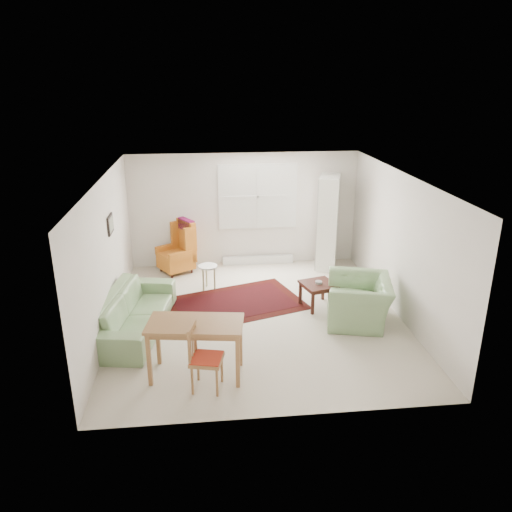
{
  "coord_description": "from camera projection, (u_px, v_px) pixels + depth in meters",
  "views": [
    {
      "loc": [
        -0.89,
        -7.89,
        4.04
      ],
      "look_at": [
        0.0,
        0.3,
        1.05
      ],
      "focal_mm": 35.0,
      "sensor_mm": 36.0,
      "label": 1
    }
  ],
  "objects": [
    {
      "name": "desk_chair",
      "position": [
        207.0,
        358.0,
        6.69
      ],
      "size": [
        0.5,
        0.5,
        0.95
      ],
      "primitive_type": null,
      "rotation": [
        0.0,
        0.0,
        1.34
      ],
      "color": "#9F6E40",
      "rests_on": "ground"
    },
    {
      "name": "room",
      "position": [
        258.0,
        246.0,
        8.62
      ],
      "size": [
        5.04,
        5.54,
        2.51
      ],
      "color": "beige",
      "rests_on": "ground"
    },
    {
      "name": "rug",
      "position": [
        235.0,
        303.0,
        9.36
      ],
      "size": [
        2.84,
        2.28,
        0.02
      ],
      "primitive_type": null,
      "rotation": [
        0.0,
        0.0,
        0.32
      ],
      "color": "black",
      "rests_on": "ground"
    },
    {
      "name": "stool",
      "position": [
        208.0,
        277.0,
        9.94
      ],
      "size": [
        0.47,
        0.47,
        0.51
      ],
      "primitive_type": null,
      "rotation": [
        0.0,
        0.0,
        -0.29
      ],
      "color": "white",
      "rests_on": "ground"
    },
    {
      "name": "sofa",
      "position": [
        133.0,
        305.0,
        8.24
      ],
      "size": [
        1.28,
        2.45,
        0.94
      ],
      "primitive_type": "imported",
      "rotation": [
        0.0,
        0.0,
        1.41
      ],
      "color": "#7BA06A",
      "rests_on": "ground"
    },
    {
      "name": "wingback_chair",
      "position": [
        175.0,
        247.0,
        10.69
      ],
      "size": [
        0.94,
        0.93,
        1.15
      ],
      "primitive_type": null,
      "rotation": [
        0.0,
        0.0,
        -1.02
      ],
      "color": "orange",
      "rests_on": "ground"
    },
    {
      "name": "desk",
      "position": [
        196.0,
        349.0,
        7.01
      ],
      "size": [
        1.4,
        0.84,
        0.84
      ],
      "primitive_type": null,
      "rotation": [
        0.0,
        0.0,
        -0.15
      ],
      "color": "#9F6E40",
      "rests_on": "ground"
    },
    {
      "name": "coffee_table",
      "position": [
        318.0,
        295.0,
        9.18
      ],
      "size": [
        0.71,
        0.71,
        0.47
      ],
      "primitive_type": null,
      "rotation": [
        0.0,
        0.0,
        0.28
      ],
      "color": "#3E1913",
      "rests_on": "ground"
    },
    {
      "name": "cabinet",
      "position": [
        328.0,
        222.0,
        10.87
      ],
      "size": [
        0.65,
        0.91,
        2.05
      ],
      "primitive_type": null,
      "rotation": [
        0.0,
        0.0,
        -0.3
      ],
      "color": "white",
      "rests_on": "ground"
    },
    {
      "name": "armchair",
      "position": [
        359.0,
        296.0,
        8.56
      ],
      "size": [
        1.3,
        1.41,
        0.93
      ],
      "primitive_type": "imported",
      "rotation": [
        0.0,
        0.0,
        -1.81
      ],
      "color": "#7BA06A",
      "rests_on": "ground"
    }
  ]
}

